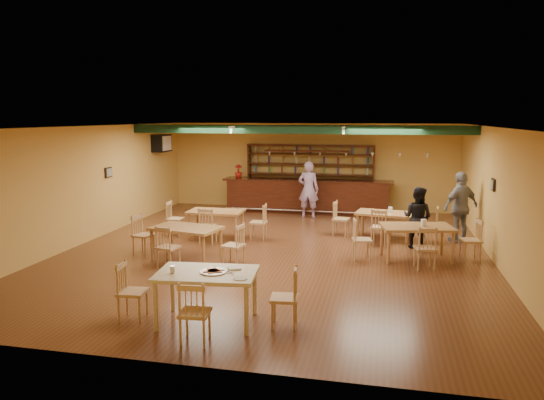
% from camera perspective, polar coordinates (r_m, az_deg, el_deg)
% --- Properties ---
extents(floor, '(12.00, 12.00, 0.00)m').
position_cam_1_polar(floor, '(12.66, 0.40, -5.61)').
color(floor, '#5A3419').
rests_on(floor, ground).
extents(ceiling_beam, '(10.00, 0.30, 0.25)m').
position_cam_1_polar(ceiling_beam, '(15.00, 2.65, 7.80)').
color(ceiling_beam, black).
rests_on(ceiling_beam, ceiling).
extents(track_rail_left, '(0.05, 2.50, 0.05)m').
position_cam_1_polar(track_rail_left, '(15.98, -3.42, 8.14)').
color(track_rail_left, white).
rests_on(track_rail_left, ceiling).
extents(track_rail_right, '(0.05, 2.50, 0.05)m').
position_cam_1_polar(track_rail_right, '(15.42, 8.22, 8.02)').
color(track_rail_right, white).
rests_on(track_rail_right, ceiling).
extents(ac_unit, '(0.34, 0.70, 0.48)m').
position_cam_1_polar(ac_unit, '(17.78, -12.09, 6.16)').
color(ac_unit, white).
rests_on(ac_unit, wall_left).
extents(picture_left, '(0.04, 0.34, 0.28)m').
position_cam_1_polar(picture_left, '(15.07, -17.61, 2.93)').
color(picture_left, black).
rests_on(picture_left, wall_left).
extents(picture_right, '(0.04, 0.34, 0.28)m').
position_cam_1_polar(picture_right, '(12.80, 23.23, 1.56)').
color(picture_right, black).
rests_on(picture_right, wall_right).
extents(bar_counter, '(5.71, 0.85, 1.13)m').
position_cam_1_polar(bar_counter, '(17.52, 3.88, 0.43)').
color(bar_counter, black).
rests_on(bar_counter, ground).
extents(back_bar_hutch, '(4.42, 0.40, 2.28)m').
position_cam_1_polar(back_bar_hutch, '(18.06, 4.20, 2.53)').
color(back_bar_hutch, black).
rests_on(back_bar_hutch, ground).
extents(poinsettia, '(0.33, 0.33, 0.46)m').
position_cam_1_polar(poinsettia, '(17.92, -3.73, 3.19)').
color(poinsettia, '#9E150E').
rests_on(poinsettia, bar_counter).
extents(dining_table_a, '(1.47, 0.90, 0.73)m').
position_cam_1_polar(dining_table_a, '(14.05, -6.21, -2.64)').
color(dining_table_a, '#AA7F3C').
rests_on(dining_table_a, ground).
extents(dining_table_b, '(1.57, 1.08, 0.72)m').
position_cam_1_polar(dining_table_b, '(14.09, 12.26, -2.78)').
color(dining_table_b, '#AA7F3C').
rests_on(dining_table_b, ground).
extents(dining_table_c, '(1.68, 1.20, 0.76)m').
position_cam_1_polar(dining_table_c, '(11.96, -9.42, -4.74)').
color(dining_table_c, '#AA7F3C').
rests_on(dining_table_c, ground).
extents(dining_table_d, '(1.73, 1.23, 0.79)m').
position_cam_1_polar(dining_table_d, '(12.26, 15.63, -4.56)').
color(dining_table_d, '#AA7F3C').
rests_on(dining_table_d, ground).
extents(near_table, '(1.65, 1.15, 0.83)m').
position_cam_1_polar(near_table, '(8.37, -7.17, -10.61)').
color(near_table, '#C8B486').
rests_on(near_table, ground).
extents(pizza_tray, '(0.47, 0.47, 0.01)m').
position_cam_1_polar(pizza_tray, '(8.20, -6.49, -7.89)').
color(pizza_tray, silver).
rests_on(pizza_tray, near_table).
extents(parmesan_shaker, '(0.08, 0.08, 0.11)m').
position_cam_1_polar(parmesan_shaker, '(8.25, -10.93, -7.55)').
color(parmesan_shaker, '#EAE5C6').
rests_on(parmesan_shaker, near_table).
extents(napkin_stack, '(0.25, 0.23, 0.03)m').
position_cam_1_polar(napkin_stack, '(8.31, -4.17, -7.55)').
color(napkin_stack, white).
rests_on(napkin_stack, near_table).
extents(pizza_server, '(0.33, 0.21, 0.00)m').
position_cam_1_polar(pizza_server, '(8.19, -5.26, -7.81)').
color(pizza_server, silver).
rests_on(pizza_server, pizza_tray).
extents(side_plate, '(0.24, 0.24, 0.01)m').
position_cam_1_polar(side_plate, '(7.85, -3.53, -8.64)').
color(side_plate, white).
rests_on(side_plate, near_table).
extents(patron_bar, '(0.69, 0.47, 1.83)m').
position_cam_1_polar(patron_bar, '(16.64, 4.05, 1.17)').
color(patron_bar, purple).
rests_on(patron_bar, ground).
extents(patron_right_a, '(0.93, 0.87, 1.54)m').
position_cam_1_polar(patron_right_a, '(13.26, 15.77, -1.88)').
color(patron_right_a, black).
rests_on(patron_right_a, ground).
extents(patron_right_b, '(1.13, 1.01, 1.84)m').
position_cam_1_polar(patron_right_b, '(14.23, 20.12, -0.73)').
color(patron_right_b, gray).
rests_on(patron_right_b, ground).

